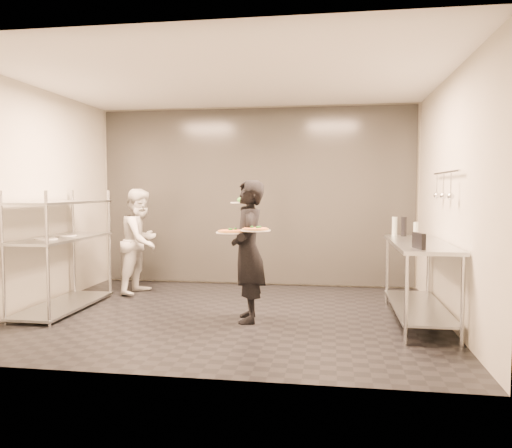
# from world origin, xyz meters

# --- Properties ---
(room_shell) EXTENTS (5.00, 4.00, 2.80)m
(room_shell) POSITION_xyz_m (0.00, 1.18, 1.40)
(room_shell) COLOR black
(room_shell) RESTS_ON ground
(pass_rack) EXTENTS (0.60, 1.60, 1.50)m
(pass_rack) POSITION_xyz_m (-2.15, -0.00, 0.77)
(pass_rack) COLOR #B7BABF
(pass_rack) RESTS_ON ground
(prep_counter) EXTENTS (0.60, 1.80, 0.92)m
(prep_counter) POSITION_xyz_m (2.18, 0.00, 0.63)
(prep_counter) COLOR #B7BABF
(prep_counter) RESTS_ON ground
(utensil_rail) EXTENTS (0.07, 1.20, 0.31)m
(utensil_rail) POSITION_xyz_m (2.43, -0.00, 1.55)
(utensil_rail) COLOR #B7BABF
(utensil_rail) RESTS_ON room_shell
(waiter) EXTENTS (0.50, 0.66, 1.62)m
(waiter) POSITION_xyz_m (0.26, -0.22, 0.81)
(waiter) COLOR black
(waiter) RESTS_ON ground
(chef) EXTENTS (0.68, 0.82, 1.52)m
(chef) POSITION_xyz_m (-1.55, 1.10, 0.76)
(chef) COLOR silver
(chef) RESTS_ON ground
(pizza_plate_near) EXTENTS (0.35, 0.35, 0.05)m
(pizza_plate_near) POSITION_xyz_m (0.10, -0.38, 1.04)
(pizza_plate_near) COLOR white
(pizza_plate_near) RESTS_ON waiter
(pizza_plate_far) EXTENTS (0.33, 0.33, 0.05)m
(pizza_plate_far) POSITION_xyz_m (0.38, -0.48, 1.08)
(pizza_plate_far) COLOR white
(pizza_plate_far) RESTS_ON waiter
(salad_plate) EXTENTS (0.29, 0.29, 0.07)m
(salad_plate) POSITION_xyz_m (0.15, 0.06, 1.37)
(salad_plate) COLOR white
(salad_plate) RESTS_ON waiter
(pos_monitor) EXTENTS (0.10, 0.23, 0.16)m
(pos_monitor) POSITION_xyz_m (2.06, -0.65, 1.00)
(pos_monitor) COLOR black
(pos_monitor) RESTS_ON prep_counter
(bottle_green) EXTENTS (0.07, 0.07, 0.24)m
(bottle_green) POSITION_xyz_m (2.00, 0.80, 1.04)
(bottle_green) COLOR #9AA799
(bottle_green) RESTS_ON prep_counter
(bottle_clear) EXTENTS (0.06, 0.06, 0.20)m
(bottle_clear) POSITION_xyz_m (2.21, 0.46, 1.02)
(bottle_clear) COLOR #9AA799
(bottle_clear) RESTS_ON prep_counter
(bottle_dark) EXTENTS (0.07, 0.07, 0.25)m
(bottle_dark) POSITION_xyz_m (2.10, 0.71, 1.04)
(bottle_dark) COLOR black
(bottle_dark) RESTS_ON prep_counter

